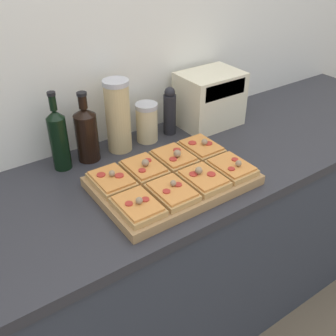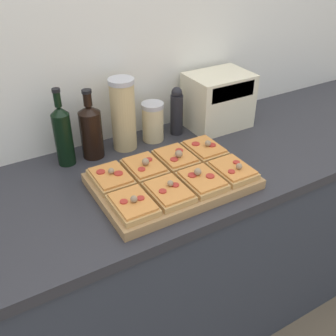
{
  "view_description": "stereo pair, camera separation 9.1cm",
  "coord_description": "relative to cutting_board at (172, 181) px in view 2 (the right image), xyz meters",
  "views": [
    {
      "loc": [
        -0.73,
        -0.69,
        1.68
      ],
      "look_at": [
        -0.08,
        0.25,
        0.94
      ],
      "focal_mm": 42.0,
      "sensor_mm": 36.0,
      "label": 1
    },
    {
      "loc": [
        -0.65,
        -0.74,
        1.68
      ],
      "look_at": [
        -0.08,
        0.25,
        0.94
      ],
      "focal_mm": 42.0,
      "sensor_mm": 36.0,
      "label": 2
    }
  ],
  "objects": [
    {
      "name": "pizza_slice_front_midleft",
      "position": [
        -0.06,
        -0.08,
        0.03
      ],
      "size": [
        0.12,
        0.16,
        0.05
      ],
      "color": "tan",
      "rests_on": "cutting_board"
    },
    {
      "name": "pizza_slice_back_left",
      "position": [
        -0.19,
        0.08,
        0.03
      ],
      "size": [
        0.12,
        0.16,
        0.05
      ],
      "color": "tan",
      "rests_on": "cutting_board"
    },
    {
      "name": "pizza_slice_front_right",
      "position": [
        0.19,
        -0.09,
        0.03
      ],
      "size": [
        0.12,
        0.16,
        0.05
      ],
      "color": "tan",
      "rests_on": "cutting_board"
    },
    {
      "name": "pizza_slice_front_midright",
      "position": [
        0.06,
        -0.08,
        0.03
      ],
      "size": [
        0.12,
        0.16,
        0.05
      ],
      "color": "tan",
      "rests_on": "cutting_board"
    },
    {
      "name": "wall_back",
      "position": [
        0.08,
        0.46,
        0.34
      ],
      "size": [
        6.0,
        0.06,
        2.5
      ],
      "color": "silver",
      "rests_on": "ground_plane"
    },
    {
      "name": "pizza_slice_back_right",
      "position": [
        0.19,
        0.08,
        0.03
      ],
      "size": [
        0.12,
        0.16,
        0.05
      ],
      "color": "tan",
      "rests_on": "cutting_board"
    },
    {
      "name": "cutting_board",
      "position": [
        0.0,
        0.0,
        0.0
      ],
      "size": [
        0.53,
        0.36,
        0.03
      ],
      "primitive_type": "cube",
      "color": "#A37A4C",
      "rests_on": "kitchen_counter"
    },
    {
      "name": "grain_jar_tall",
      "position": [
        -0.03,
        0.33,
        0.13
      ],
      "size": [
        0.1,
        0.1,
        0.29
      ],
      "color": "tan",
      "rests_on": "kitchen_counter"
    },
    {
      "name": "pizza_slice_front_left",
      "position": [
        -0.19,
        -0.08,
        0.03
      ],
      "size": [
        0.12,
        0.16,
        0.05
      ],
      "color": "tan",
      "rests_on": "cutting_board"
    },
    {
      "name": "kitchen_counter",
      "position": [
        0.08,
        0.1,
        -0.46
      ],
      "size": [
        2.63,
        0.67,
        0.89
      ],
      "color": "#333842",
      "rests_on": "ground_plane"
    },
    {
      "name": "pizza_slice_back_midleft",
      "position": [
        -0.06,
        0.08,
        0.03
      ],
      "size": [
        0.12,
        0.16,
        0.05
      ],
      "color": "tan",
      "rests_on": "cutting_board"
    },
    {
      "name": "wine_bottle",
      "position": [
        -0.16,
        0.33,
        0.09
      ],
      "size": [
        0.08,
        0.08,
        0.27
      ],
      "color": "black",
      "rests_on": "kitchen_counter"
    },
    {
      "name": "toaster_oven",
      "position": [
        0.41,
        0.3,
        0.1
      ],
      "size": [
        0.29,
        0.2,
        0.23
      ],
      "color": "beige",
      "rests_on": "kitchen_counter"
    },
    {
      "name": "grain_jar_short",
      "position": [
        0.1,
        0.33,
        0.06
      ],
      "size": [
        0.09,
        0.09,
        0.16
      ],
      "color": "beige",
      "rests_on": "kitchen_counter"
    },
    {
      "name": "olive_oil_bottle",
      "position": [
        -0.27,
        0.33,
        0.1
      ],
      "size": [
        0.07,
        0.07,
        0.3
      ],
      "color": "black",
      "rests_on": "kitchen_counter"
    },
    {
      "name": "pepper_mill",
      "position": [
        0.21,
        0.33,
        0.08
      ],
      "size": [
        0.05,
        0.05,
        0.21
      ],
      "color": "black",
      "rests_on": "kitchen_counter"
    },
    {
      "name": "pizza_slice_back_midright",
      "position": [
        0.06,
        0.08,
        0.03
      ],
      "size": [
        0.12,
        0.16,
        0.06
      ],
      "color": "tan",
      "rests_on": "cutting_board"
    }
  ]
}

